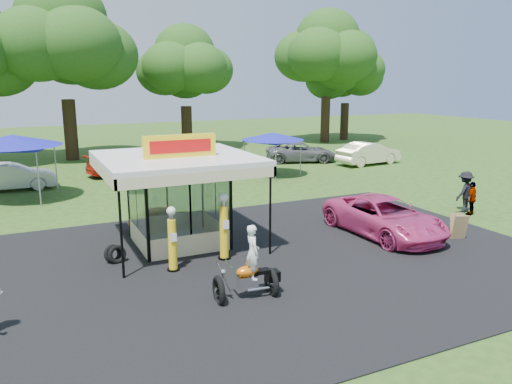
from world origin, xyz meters
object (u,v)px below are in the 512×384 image
a_frame_sign (458,227)px  kiosk_car (163,218)px  bg_car_c (196,164)px  bg_car_e (369,153)px  spectator_east_a (465,192)px  gas_pump_right (224,228)px  gas_station_kiosk (178,198)px  pink_sedan (384,217)px  motorcycle (250,269)px  bg_car_a (12,177)px  spectator_east_b (472,198)px  tent_west (12,141)px  bg_car_b (126,164)px  tent_east (273,137)px  bg_car_d (301,152)px  gas_pump_left (172,241)px

a_frame_sign → kiosk_car: bearing=167.4°
bg_car_c → bg_car_e: bearing=-104.2°
spectator_east_a → bg_car_e: 13.56m
gas_pump_right → gas_station_kiosk: bearing=111.8°
a_frame_sign → bg_car_c: 17.94m
pink_sedan → spectator_east_a: 5.89m
motorcycle → kiosk_car: motorcycle is taller
bg_car_a → spectator_east_b: bearing=-126.9°
bg_car_e → spectator_east_a: bearing=154.5°
a_frame_sign → tent_west: size_ratio=0.21×
gas_station_kiosk → kiosk_car: bearing=90.0°
gas_station_kiosk → motorcycle: gas_station_kiosk is taller
a_frame_sign → bg_car_a: size_ratio=0.22×
bg_car_b → tent_east: (8.51, -4.42, 1.80)m
bg_car_b → bg_car_d: size_ratio=0.95×
bg_car_c → spectator_east_a: bearing=-157.3°
bg_car_a → kiosk_car: bearing=-151.4°
spectator_east_a → gas_station_kiosk: bearing=-18.5°
motorcycle → bg_car_a: bearing=112.8°
kiosk_car → motorcycle: bearing=-176.8°
gas_station_kiosk → pink_sedan: 8.12m
gas_pump_right → bg_car_a: bearing=113.2°
gas_pump_left → spectator_east_b: gas_pump_left is taller
spectator_east_a → bg_car_d: (0.57, 15.99, -0.24)m
motorcycle → spectator_east_b: bearing=20.9°
a_frame_sign → bg_car_b: bearing=134.6°
tent_east → kiosk_car: bearing=-137.9°
bg_car_b → bg_car_e: bg_car_e is taller
gas_pump_right → bg_car_c: size_ratio=0.59×
gas_station_kiosk → kiosk_car: (-0.00, 2.21, -1.30)m
pink_sedan → bg_car_b: 18.85m
motorcycle → tent_west: tent_west is taller
spectator_east_b → pink_sedan: bearing=-16.3°
gas_pump_right → bg_car_d: (13.09, 17.12, -0.40)m
a_frame_sign → tent_west: tent_west is taller
gas_station_kiosk → gas_pump_left: 2.86m
kiosk_car → bg_car_e: size_ratio=0.57×
spectator_east_a → bg_car_e: spectator_east_a is taller
kiosk_car → spectator_east_a: 13.86m
gas_pump_left → bg_car_b: bearing=83.7°
bg_car_d → bg_car_a: bearing=114.8°
kiosk_car → gas_station_kiosk: bearing=-180.0°
a_frame_sign → bg_car_d: bg_car_d is taller
spectator_east_a → bg_car_d: bearing=-105.6°
gas_station_kiosk → tent_east: 14.39m
pink_sedan → gas_pump_left: bearing=179.3°
motorcycle → bg_car_e: (17.42, 17.14, -0.05)m
kiosk_car → bg_car_d: size_ratio=0.54×
a_frame_sign → spectator_east_b: bearing=55.0°
gas_pump_left → bg_car_d: gas_pump_left is taller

